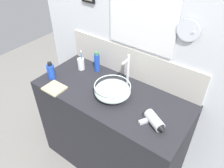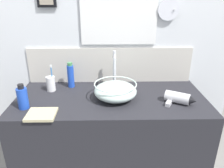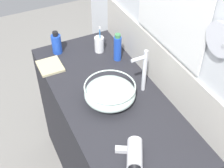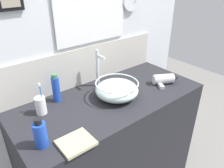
{
  "view_description": "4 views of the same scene",
  "coord_description": "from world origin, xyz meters",
  "px_view_note": "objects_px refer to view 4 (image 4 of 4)",
  "views": [
    {
      "loc": [
        0.82,
        -1.1,
        2.09
      ],
      "look_at": [
        0.01,
        0.0,
        1.04
      ],
      "focal_mm": 35.0,
      "sensor_mm": 36.0,
      "label": 1
    },
    {
      "loc": [
        -0.02,
        -1.37,
        1.61
      ],
      "look_at": [
        0.01,
        0.0,
        1.04
      ],
      "focal_mm": 35.0,
      "sensor_mm": 36.0,
      "label": 2
    },
    {
      "loc": [
        1.18,
        -0.57,
        2.19
      ],
      "look_at": [
        0.01,
        0.0,
        1.04
      ],
      "focal_mm": 50.0,
      "sensor_mm": 36.0,
      "label": 3
    },
    {
      "loc": [
        -0.8,
        -0.99,
        1.71
      ],
      "look_at": [
        0.01,
        0.0,
        1.04
      ],
      "focal_mm": 35.0,
      "sensor_mm": 36.0,
      "label": 4
    }
  ],
  "objects_px": {
    "faucet": "(98,67)",
    "shampoo_bottle": "(56,88)",
    "hand_towel": "(76,143)",
    "glass_bowl_sink": "(117,90)",
    "soap_dispenser": "(40,134)",
    "toothbrush_cup": "(41,105)",
    "hair_drier": "(165,79)"
  },
  "relations": [
    {
      "from": "faucet",
      "to": "hair_drier",
      "type": "xyz_separation_m",
      "value": [
        0.42,
        -0.28,
        -0.12
      ]
    },
    {
      "from": "glass_bowl_sink",
      "to": "soap_dispenser",
      "type": "bearing_deg",
      "value": -168.51
    },
    {
      "from": "glass_bowl_sink",
      "to": "toothbrush_cup",
      "type": "distance_m",
      "value": 0.49
    },
    {
      "from": "glass_bowl_sink",
      "to": "soap_dispenser",
      "type": "height_order",
      "value": "soap_dispenser"
    },
    {
      "from": "shampoo_bottle",
      "to": "soap_dispenser",
      "type": "xyz_separation_m",
      "value": [
        -0.25,
        -0.33,
        -0.02
      ]
    },
    {
      "from": "soap_dispenser",
      "to": "faucet",
      "type": "bearing_deg",
      "value": 29.36
    },
    {
      "from": "hair_drier",
      "to": "hand_towel",
      "type": "xyz_separation_m",
      "value": [
        -0.87,
        -0.14,
        -0.03
      ]
    },
    {
      "from": "hair_drier",
      "to": "hand_towel",
      "type": "bearing_deg",
      "value": -170.79
    },
    {
      "from": "hair_drier",
      "to": "glass_bowl_sink",
      "type": "bearing_deg",
      "value": 169.87
    },
    {
      "from": "toothbrush_cup",
      "to": "shampoo_bottle",
      "type": "xyz_separation_m",
      "value": [
        0.14,
        0.07,
        0.04
      ]
    },
    {
      "from": "faucet",
      "to": "soap_dispenser",
      "type": "distance_m",
      "value": 0.67
    },
    {
      "from": "hand_towel",
      "to": "hair_drier",
      "type": "bearing_deg",
      "value": 9.21
    },
    {
      "from": "glass_bowl_sink",
      "to": "soap_dispenser",
      "type": "distance_m",
      "value": 0.6
    },
    {
      "from": "glass_bowl_sink",
      "to": "shampoo_bottle",
      "type": "xyz_separation_m",
      "value": [
        -0.33,
        0.22,
        0.03
      ]
    },
    {
      "from": "faucet",
      "to": "glass_bowl_sink",
      "type": "bearing_deg",
      "value": -90.0
    },
    {
      "from": "soap_dispenser",
      "to": "hand_towel",
      "type": "relative_size",
      "value": 0.95
    },
    {
      "from": "shampoo_bottle",
      "to": "soap_dispenser",
      "type": "height_order",
      "value": "shampoo_bottle"
    },
    {
      "from": "shampoo_bottle",
      "to": "hand_towel",
      "type": "xyz_separation_m",
      "value": [
        -0.11,
        -0.43,
        -0.08
      ]
    },
    {
      "from": "hair_drier",
      "to": "soap_dispenser",
      "type": "xyz_separation_m",
      "value": [
        -1.0,
        -0.04,
        0.04
      ]
    },
    {
      "from": "toothbrush_cup",
      "to": "hand_towel",
      "type": "height_order",
      "value": "toothbrush_cup"
    },
    {
      "from": "faucet",
      "to": "shampoo_bottle",
      "type": "distance_m",
      "value": 0.34
    },
    {
      "from": "faucet",
      "to": "hand_towel",
      "type": "distance_m",
      "value": 0.64
    },
    {
      "from": "hand_towel",
      "to": "soap_dispenser",
      "type": "bearing_deg",
      "value": 144.61
    },
    {
      "from": "hair_drier",
      "to": "shampoo_bottle",
      "type": "bearing_deg",
      "value": 158.9
    },
    {
      "from": "faucet",
      "to": "hair_drier",
      "type": "relative_size",
      "value": 1.32
    },
    {
      "from": "soap_dispenser",
      "to": "hair_drier",
      "type": "bearing_deg",
      "value": 2.51
    },
    {
      "from": "glass_bowl_sink",
      "to": "toothbrush_cup",
      "type": "bearing_deg",
      "value": 162.87
    },
    {
      "from": "faucet",
      "to": "shampoo_bottle",
      "type": "height_order",
      "value": "faucet"
    },
    {
      "from": "toothbrush_cup",
      "to": "soap_dispenser",
      "type": "xyz_separation_m",
      "value": [
        -0.11,
        -0.26,
        0.02
      ]
    },
    {
      "from": "hair_drier",
      "to": "soap_dispenser",
      "type": "relative_size",
      "value": 1.32
    },
    {
      "from": "glass_bowl_sink",
      "to": "toothbrush_cup",
      "type": "relative_size",
      "value": 1.45
    },
    {
      "from": "faucet",
      "to": "toothbrush_cup",
      "type": "xyz_separation_m",
      "value": [
        -0.47,
        -0.06,
        -0.1
      ]
    }
  ]
}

